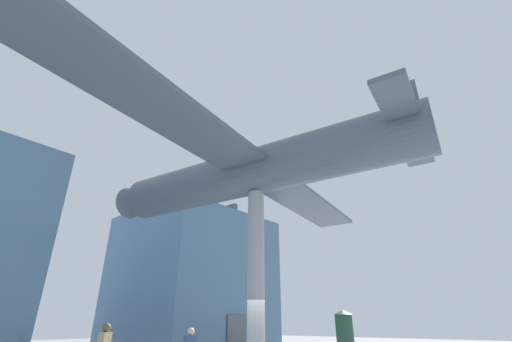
% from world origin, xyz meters
% --- Properties ---
extents(glass_pavilion_right, '(10.81, 10.13, 10.70)m').
position_xyz_m(glass_pavilion_right, '(9.15, 14.75, 5.06)').
color(glass_pavilion_right, slate).
rests_on(glass_pavilion_right, ground_plane).
extents(support_pylon_central, '(0.64, 0.64, 6.63)m').
position_xyz_m(support_pylon_central, '(0.00, 0.00, 3.31)').
color(support_pylon_central, '#999EA3').
rests_on(support_pylon_central, ground_plane).
extents(suspended_airplane, '(19.69, 15.21, 2.93)m').
position_xyz_m(suspended_airplane, '(-0.04, 0.23, 7.61)').
color(suspended_airplane, '#4C5666').
rests_on(suspended_airplane, support_pylon_central).
extents(info_kiosk, '(1.00, 1.00, 2.37)m').
position_xyz_m(info_kiosk, '(7.38, 0.44, 1.22)').
color(info_kiosk, '#234733').
rests_on(info_kiosk, ground_plane).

